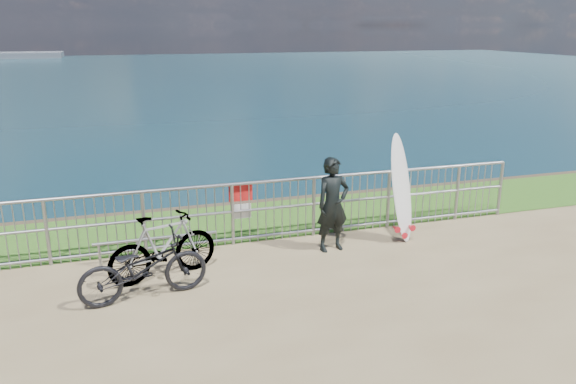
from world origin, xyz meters
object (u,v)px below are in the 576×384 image
object	(u,v)px
surfboard	(402,192)
bicycle_far	(163,246)
surfer	(333,205)
bicycle_near	(143,267)

from	to	relation	value
surfboard	bicycle_far	distance (m)	4.23
surfer	bicycle_far	world-z (taller)	surfer
surfboard	bicycle_near	bearing A→B (deg)	-167.82
surfboard	bicycle_near	size ratio (longest dim) A/B	1.08
surfer	bicycle_near	xyz separation A→B (m)	(-3.19, -0.90, -0.34)
surfboard	surfer	bearing A→B (deg)	-176.80
surfer	bicycle_far	distance (m)	2.90
bicycle_near	bicycle_far	bearing A→B (deg)	-37.68
surfer	bicycle_near	size ratio (longest dim) A/B	0.90
surfboard	bicycle_far	xyz separation A→B (m)	(-4.19, -0.38, -0.38)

